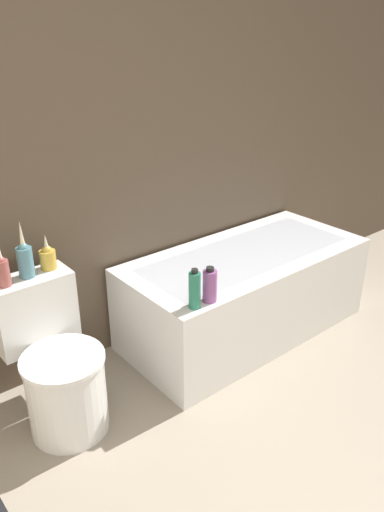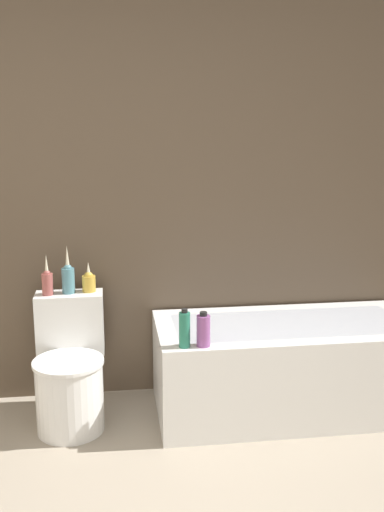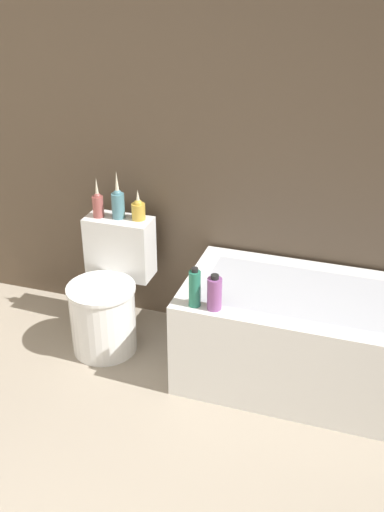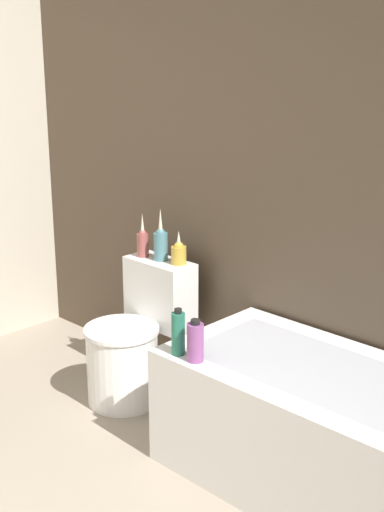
{
  "view_description": "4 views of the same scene",
  "coord_description": "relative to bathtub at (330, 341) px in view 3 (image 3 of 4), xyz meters",
  "views": [
    {
      "loc": [
        -1.2,
        0.05,
        1.75
      ],
      "look_at": [
        0.2,
        1.75,
        0.73
      ],
      "focal_mm": 35.0,
      "sensor_mm": 36.0,
      "label": 1
    },
    {
      "loc": [
        -0.24,
        -1.22,
        1.65
      ],
      "look_at": [
        0.16,
        1.68,
        0.99
      ],
      "focal_mm": 42.0,
      "sensor_mm": 36.0,
      "label": 2
    },
    {
      "loc": [
        0.86,
        -0.68,
        2.06
      ],
      "look_at": [
        0.07,
        1.75,
        0.73
      ],
      "focal_mm": 42.0,
      "sensor_mm": 36.0,
      "label": 3
    },
    {
      "loc": [
        2.05,
        -0.3,
        1.81
      ],
      "look_at": [
        0.18,
        1.65,
        0.97
      ],
      "focal_mm": 50.0,
      "sensor_mm": 36.0,
      "label": 4
    }
  ],
  "objects": [
    {
      "name": "vase_gold",
      "position": [
        -1.35,
        0.18,
        0.51
      ],
      "size": [
        0.06,
        0.06,
        0.23
      ],
      "color": "#994C47",
      "rests_on": "toilet"
    },
    {
      "name": "vase_bronze",
      "position": [
        -1.12,
        0.21,
        0.49
      ],
      "size": [
        0.08,
        0.08,
        0.17
      ],
      "color": "gold",
      "rests_on": "toilet"
    },
    {
      "name": "shampoo_bottle_short",
      "position": [
        -0.54,
        -0.28,
        0.34
      ],
      "size": [
        0.07,
        0.07,
        0.18
      ],
      "color": "#8C4C8C",
      "rests_on": "bathtub"
    },
    {
      "name": "toilet",
      "position": [
        -1.23,
        0.0,
        0.04
      ],
      "size": [
        0.38,
        0.55,
        0.7
      ],
      "color": "white",
      "rests_on": "ground"
    },
    {
      "name": "vase_silver",
      "position": [
        -1.23,
        0.2,
        0.52
      ],
      "size": [
        0.07,
        0.07,
        0.27
      ],
      "color": "teal",
      "rests_on": "toilet"
    },
    {
      "name": "bathtub",
      "position": [
        0.0,
        0.0,
        0.0
      ],
      "size": [
        1.51,
        0.69,
        0.53
      ],
      "color": "white",
      "rests_on": "ground"
    },
    {
      "name": "shampoo_bottle_tall",
      "position": [
        -0.63,
        -0.28,
        0.35
      ],
      "size": [
        0.06,
        0.06,
        0.2
      ],
      "color": "#267259",
      "rests_on": "bathtub"
    },
    {
      "name": "wall_back_tiled",
      "position": [
        -0.75,
        0.4,
        1.03
      ],
      "size": [
        6.4,
        0.06,
        2.6
      ],
      "color": "brown",
      "rests_on": "ground_plane"
    }
  ]
}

